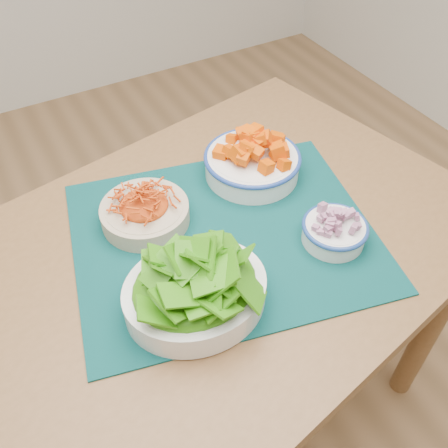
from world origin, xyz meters
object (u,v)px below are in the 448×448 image
table (208,281)px  squash_bowl (252,157)px  carrot_bowl (144,209)px  placemat (224,235)px  onion_bowl (335,228)px  lettuce_bowl (195,283)px

table → squash_bowl: squash_bowl is taller
carrot_bowl → squash_bowl: 0.26m
table → placemat: placemat is taller
onion_bowl → squash_bowl: bearing=97.5°
table → placemat: bearing=-1.2°
squash_bowl → lettuce_bowl: lettuce_bowl is taller
carrot_bowl → onion_bowl: (0.30, -0.23, 0.00)m
squash_bowl → onion_bowl: 0.25m
carrot_bowl → onion_bowl: bearing=-37.4°
table → onion_bowl: bearing=-37.8°
table → squash_bowl: bearing=25.3°
squash_bowl → placemat: bearing=-137.6°
carrot_bowl → squash_bowl: (0.26, 0.02, 0.02)m
table → placemat: size_ratio=2.15×
table → squash_bowl: (0.19, 0.14, 0.16)m
squash_bowl → carrot_bowl: bearing=-175.4°
table → lettuce_bowl: (-0.08, -0.11, 0.17)m
carrot_bowl → squash_bowl: size_ratio=0.92×
table → onion_bowl: 0.28m
placemat → lettuce_bowl: (-0.12, -0.12, 0.06)m
onion_bowl → table: bearing=153.8°
onion_bowl → carrot_bowl: bearing=142.6°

